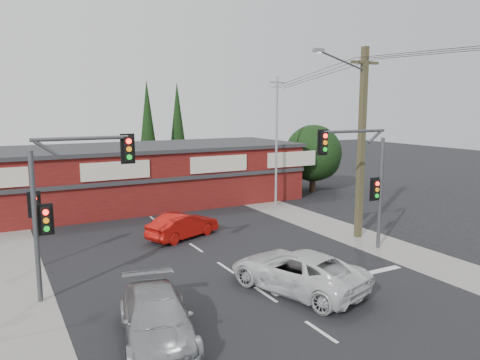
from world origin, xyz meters
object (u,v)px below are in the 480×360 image
silver_suv (157,319)px  red_sedan (183,225)px  shop_building (117,176)px  utility_pole (360,137)px  white_suv (297,271)px

silver_suv → red_sedan: size_ratio=1.20×
shop_building → red_sedan: bearing=-83.5°
shop_building → utility_pole: bearing=-56.2°
white_suv → utility_pole: bearing=-165.3°
white_suv → red_sedan: white_suv is taller
silver_suv → utility_pole: utility_pole is taller
silver_suv → red_sedan: (4.80, 10.11, -0.04)m
silver_suv → shop_building: size_ratio=0.18×
red_sedan → white_suv: bearing=165.3°
silver_suv → shop_building: shop_building is taller
silver_suv → white_suv: bearing=23.3°
silver_suv → utility_pole: (13.07, 5.79, 4.67)m
silver_suv → shop_building: (3.71, 19.79, 1.41)m
white_suv → utility_pole: size_ratio=0.55×
red_sedan → utility_pole: 10.45m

